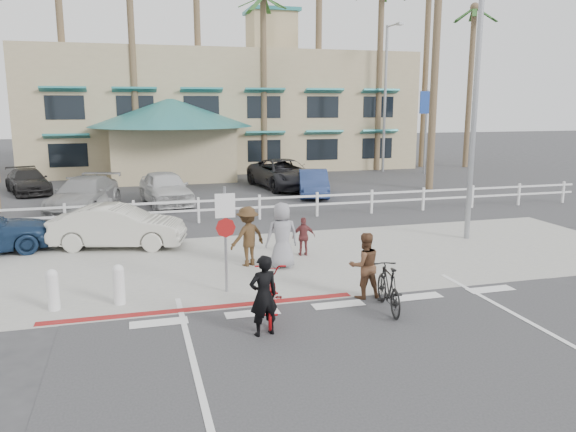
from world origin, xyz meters
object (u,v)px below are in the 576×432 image
object	(u,v)px
bike_black	(389,288)
car_white_sedan	(118,227)
bike_red	(270,295)
sign_post	(225,234)

from	to	relation	value
bike_black	car_white_sedan	xyz separation A→B (m)	(-5.85, 7.43, 0.15)
bike_black	bike_red	bearing A→B (deg)	4.59
bike_black	sign_post	bearing A→B (deg)	-24.35
bike_red	bike_black	xyz separation A→B (m)	(2.64, -0.23, 0.01)
sign_post	bike_red	xyz separation A→B (m)	(0.61, -1.96, -0.93)
sign_post	bike_black	bearing A→B (deg)	-33.98
sign_post	car_white_sedan	distance (m)	5.89
car_white_sedan	sign_post	bearing A→B (deg)	-139.70
bike_black	car_white_sedan	distance (m)	9.45
bike_black	car_white_sedan	world-z (taller)	car_white_sedan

